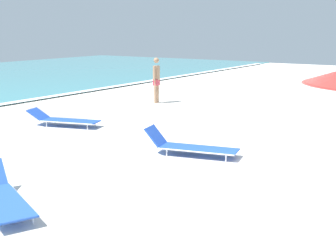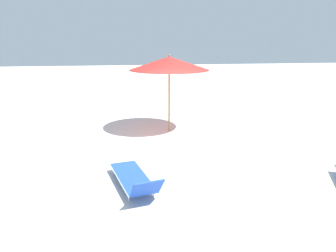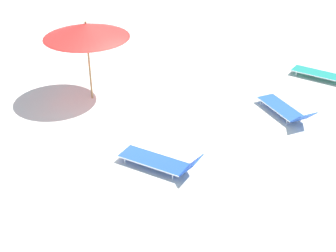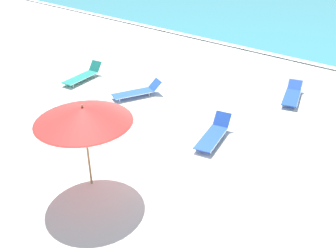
% 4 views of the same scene
% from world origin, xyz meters
% --- Properties ---
extents(ground_plane, '(60.00, 60.00, 0.16)m').
position_xyz_m(ground_plane, '(0.00, 0.01, -0.08)').
color(ground_plane, silver).
extents(sun_lounger_under_umbrella, '(1.42, 2.19, 0.57)m').
position_xyz_m(sun_lounger_under_umbrella, '(-3.47, 2.70, 0.21)').
color(sun_lounger_under_umbrella, blue).
rests_on(sun_lounger_under_umbrella, ground_plane).
extents(sun_lounger_beside_umbrella, '(1.20, 2.26, 0.48)m').
position_xyz_m(sun_lounger_beside_umbrella, '(1.75, 6.62, 0.20)').
color(sun_lounger_beside_umbrella, blue).
rests_on(sun_lounger_beside_umbrella, ground_plane).
extents(sun_lounger_near_water_right, '(1.07, 2.22, 0.61)m').
position_xyz_m(sun_lounger_near_water_right, '(1.01, 1.80, 0.22)').
color(sun_lounger_near_water_right, blue).
rests_on(sun_lounger_near_water_right, ground_plane).
extents(beachgoer_wading_adult, '(0.44, 0.27, 1.76)m').
position_xyz_m(beachgoer_wading_adult, '(6.93, 6.84, 1.00)').
color(beachgoer_wading_adult, '#A37A5B').
rests_on(beachgoer_wading_adult, ground_plane).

